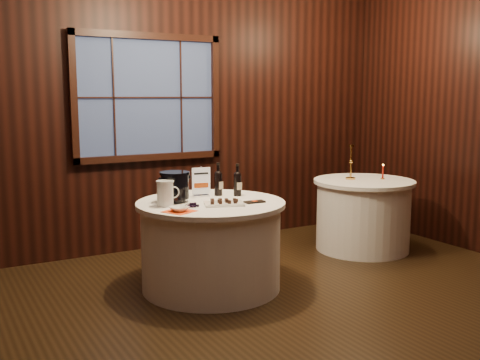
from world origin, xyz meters
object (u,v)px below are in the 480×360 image
main_table (211,245)px  sign_stand (201,186)px  chocolate_plate (224,203)px  brass_candlestick (351,167)px  cracker_bowl (179,209)px  side_table (363,215)px  grape_bunch (193,205)px  glass_pitcher (165,193)px  red_candle (383,173)px  ice_bucket (175,186)px  port_bottle_left (218,181)px  chocolate_box (255,202)px  port_bottle_right (237,182)px

main_table → sign_stand: size_ratio=4.69×
chocolate_plate → brass_candlestick: 1.97m
main_table → cracker_bowl: size_ratio=8.86×
side_table → chocolate_plate: chocolate_plate is taller
sign_stand → grape_bunch: sign_stand is taller
sign_stand → glass_pitcher: sign_stand is taller
side_table → grape_bunch: grape_bunch is taller
red_candle → ice_bucket: bearing=-177.6°
grape_bunch → main_table: bearing=31.0°
port_bottle_left → glass_pitcher: 0.64m
sign_stand → grape_bunch: size_ratio=1.77×
chocolate_plate → cracker_bowl: chocolate_plate is taller
main_table → side_table: same height
grape_bunch → red_candle: size_ratio=0.92×
chocolate_box → cracker_bowl: size_ratio=1.19×
port_bottle_left → chocolate_plate: size_ratio=0.80×
main_table → port_bottle_right: 0.62m
port_bottle_right → cracker_bowl: size_ratio=2.02×
chocolate_plate → cracker_bowl: (-0.43, -0.07, 0.00)m
glass_pitcher → main_table: bearing=8.2°
glass_pitcher → brass_candlestick: size_ratio=0.56×
side_table → red_candle: 0.50m
port_bottle_left → chocolate_box: bearing=-95.1°
port_bottle_right → chocolate_box: bearing=-97.2°
main_table → port_bottle_left: port_bottle_left is taller
chocolate_plate → grape_bunch: chocolate_plate is taller
main_table → brass_candlestick: (1.90, 0.41, 0.52)m
red_candle → chocolate_plate: bearing=-169.0°
ice_bucket → grape_bunch: 0.30m
port_bottle_right → brass_candlestick: bearing=8.4°
chocolate_plate → grape_bunch: (-0.27, 0.05, -0.00)m
main_table → ice_bucket: size_ratio=4.93×
glass_pitcher → red_candle: 2.63m
main_table → chocolate_plate: size_ratio=3.40×
port_bottle_right → ice_bucket: size_ratio=1.13×
side_table → port_bottle_right: (-1.67, -0.17, 0.51)m
ice_bucket → cracker_bowl: (-0.13, -0.39, -0.12)m
port_bottle_left → cracker_bowl: (-0.60, -0.49, -0.11)m
side_table → chocolate_box: bearing=-162.7°
side_table → brass_candlestick: bearing=132.1°
chocolate_plate → cracker_bowl: size_ratio=2.61×
chocolate_plate → cracker_bowl: bearing=-170.9°
side_table → ice_bucket: (-2.27, -0.17, 0.52)m
glass_pitcher → grape_bunch: bearing=-31.8°
brass_candlestick → glass_pitcher: bearing=-170.2°
port_bottle_left → grape_bunch: 0.58m
side_table → ice_bucket: 2.34m
side_table → glass_pitcher: size_ratio=5.13×
cracker_bowl → brass_candlestick: (2.31, 0.67, 0.12)m
main_table → glass_pitcher: glass_pitcher is taller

